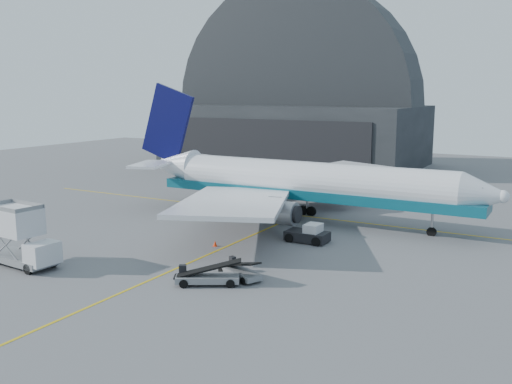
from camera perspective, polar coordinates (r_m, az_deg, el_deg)
The scene contains 9 objects.
ground at distance 52.43m, azimuth -5.21°, elevation -6.43°, with size 200.00×200.00×0.00m, color #565659.
taxi_lines at distance 62.90m, azimuth 1.35°, elevation -3.59°, with size 80.00×42.12×0.02m.
hangar at distance 117.85m, azimuth 3.89°, elevation 7.44°, with size 50.00×28.30×28.00m.
airliner at distance 66.22m, azimuth 4.10°, elevation 1.02°, with size 45.61×44.23×16.01m.
catering_truck at distance 53.02m, azimuth -22.54°, elevation -4.15°, with size 7.47×3.30×5.00m.
pushback_tug at distance 57.22m, azimuth 5.26°, elevation -4.27°, with size 4.21×2.50×1.94m.
belt_loader_a at distance 44.91m, azimuth -4.92°, elevation -8.45°, with size 5.09×3.90×1.99m.
belt_loader_b at distance 46.38m, azimuth -1.69°, elevation -7.89°, with size 4.68×3.17×1.79m.
traffic_cone at distance 55.63m, azimuth -4.12°, elevation -5.17°, with size 0.38×0.38×0.56m.
Camera 1 is at (28.66, -41.33, 14.82)m, focal length 40.00 mm.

